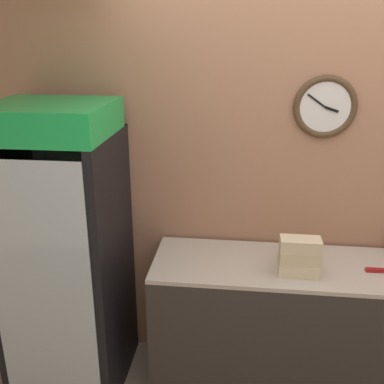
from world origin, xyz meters
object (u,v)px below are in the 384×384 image
Objects in this scene: sandwich_stack_bottom at (298,269)px; sandwich_stack_middle at (299,257)px; sandwich_flat_left at (299,256)px; beverage_cooler at (67,238)px; sandwich_stack_top at (301,245)px.

sandwich_stack_middle is (0.00, 0.00, 0.07)m from sandwich_stack_bottom.
sandwich_stack_bottom is 0.16m from sandwich_flat_left.
sandwich_flat_left is at bearing 82.81° from sandwich_stack_middle.
sandwich_stack_middle reaches higher than sandwich_flat_left.
sandwich_flat_left is at bearing 82.81° from sandwich_stack_bottom.
beverage_cooler is at bearing 176.03° from sandwich_stack_bottom.
beverage_cooler is 8.10× the size of sandwich_stack_middle.
sandwich_flat_left is at bearing 82.81° from sandwich_stack_top.
sandwich_stack_bottom is 0.96× the size of sandwich_flat_left.
beverage_cooler is 8.16× the size of sandwich_stack_top.
sandwich_stack_middle is at bearing 0.00° from sandwich_stack_top.
sandwich_stack_middle is at bearing -3.97° from beverage_cooler.
sandwich_stack_top is at bearing 0.00° from sandwich_stack_middle.
sandwich_stack_bottom is 1.00× the size of sandwich_stack_middle.
sandwich_stack_top is 0.22m from sandwich_flat_left.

